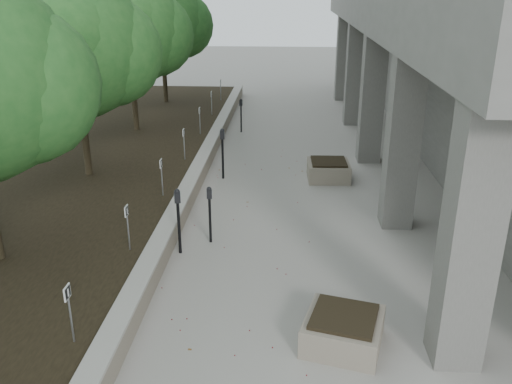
% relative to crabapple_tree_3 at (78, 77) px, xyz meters
% --- Properties ---
extents(retaining_wall, '(0.39, 26.00, 0.50)m').
position_rel_crabapple_tree_3_xyz_m(retaining_wall, '(2.97, 1.00, -2.87)').
color(retaining_wall, gray).
rests_on(retaining_wall, ground).
extents(planting_bed, '(7.00, 26.00, 0.40)m').
position_rel_crabapple_tree_3_xyz_m(planting_bed, '(-0.70, 1.00, -2.92)').
color(planting_bed, black).
rests_on(planting_bed, ground).
extents(crabapple_tree_3, '(4.60, 4.00, 5.44)m').
position_rel_crabapple_tree_3_xyz_m(crabapple_tree_3, '(0.00, 0.00, 0.00)').
color(crabapple_tree_3, '#225721').
rests_on(crabapple_tree_3, planting_bed).
extents(crabapple_tree_4, '(4.60, 4.00, 5.44)m').
position_rel_crabapple_tree_3_xyz_m(crabapple_tree_4, '(0.00, 5.00, 0.00)').
color(crabapple_tree_4, '#225721').
rests_on(crabapple_tree_4, planting_bed).
extents(crabapple_tree_5, '(4.60, 4.00, 5.44)m').
position_rel_crabapple_tree_3_xyz_m(crabapple_tree_5, '(0.00, 10.00, 0.00)').
color(crabapple_tree_5, '#225721').
rests_on(crabapple_tree_5, planting_bed).
extents(parking_sign_2, '(0.04, 0.22, 0.96)m').
position_rel_crabapple_tree_3_xyz_m(parking_sign_2, '(2.45, -7.50, -2.24)').
color(parking_sign_2, black).
rests_on(parking_sign_2, planting_bed).
extents(parking_sign_3, '(0.04, 0.22, 0.96)m').
position_rel_crabapple_tree_3_xyz_m(parking_sign_3, '(2.45, -4.50, -2.24)').
color(parking_sign_3, black).
rests_on(parking_sign_3, planting_bed).
extents(parking_sign_4, '(0.04, 0.22, 0.96)m').
position_rel_crabapple_tree_3_xyz_m(parking_sign_4, '(2.45, -1.50, -2.24)').
color(parking_sign_4, black).
rests_on(parking_sign_4, planting_bed).
extents(parking_sign_5, '(0.04, 0.22, 0.96)m').
position_rel_crabapple_tree_3_xyz_m(parking_sign_5, '(2.45, 1.50, -2.24)').
color(parking_sign_5, black).
rests_on(parking_sign_5, planting_bed).
extents(parking_sign_6, '(0.04, 0.22, 0.96)m').
position_rel_crabapple_tree_3_xyz_m(parking_sign_6, '(2.45, 4.50, -2.24)').
color(parking_sign_6, black).
rests_on(parking_sign_6, planting_bed).
extents(parking_sign_7, '(0.04, 0.22, 0.96)m').
position_rel_crabapple_tree_3_xyz_m(parking_sign_7, '(2.45, 7.50, -2.24)').
color(parking_sign_7, black).
rests_on(parking_sign_7, planting_bed).
extents(parking_sign_8, '(0.04, 0.22, 0.96)m').
position_rel_crabapple_tree_3_xyz_m(parking_sign_8, '(2.45, 10.50, -2.24)').
color(parking_sign_8, black).
rests_on(parking_sign_8, planting_bed).
extents(parking_meter_2, '(0.15, 0.12, 1.33)m').
position_rel_crabapple_tree_3_xyz_m(parking_meter_2, '(3.91, -3.26, -2.46)').
color(parking_meter_2, black).
rests_on(parking_meter_2, ground).
extents(parking_meter_3, '(0.17, 0.14, 1.48)m').
position_rel_crabapple_tree_3_xyz_m(parking_meter_3, '(3.33, -3.82, -2.38)').
color(parking_meter_3, black).
rests_on(parking_meter_3, ground).
extents(parking_meter_4, '(0.16, 0.12, 1.53)m').
position_rel_crabapple_tree_3_xyz_m(parking_meter_4, '(3.68, 0.97, -2.36)').
color(parking_meter_4, black).
rests_on(parking_meter_4, ground).
extents(parking_meter_5, '(0.14, 0.11, 1.31)m').
position_rel_crabapple_tree_3_xyz_m(parking_meter_5, '(3.75, 6.34, -2.47)').
color(parking_meter_5, black).
rests_on(parking_meter_5, ground).
extents(planter_front, '(1.45, 1.45, 0.55)m').
position_rel_crabapple_tree_3_xyz_m(planter_front, '(6.54, -6.78, -2.84)').
color(planter_front, gray).
rests_on(planter_front, ground).
extents(planter_back, '(1.24, 1.24, 0.56)m').
position_rel_crabapple_tree_3_xyz_m(planter_back, '(6.80, 1.13, -2.84)').
color(planter_back, gray).
rests_on(planter_back, ground).
extents(berry_scatter, '(3.30, 14.10, 0.02)m').
position_rel_crabapple_tree_3_xyz_m(berry_scatter, '(4.70, -3.00, -3.11)').
color(berry_scatter, maroon).
rests_on(berry_scatter, ground).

